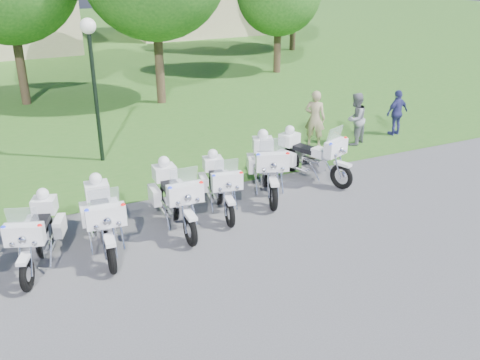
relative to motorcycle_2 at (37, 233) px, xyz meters
name	(u,v)px	position (x,y,z in m)	size (l,w,h in m)	color
ground	(236,245)	(3.88, -1.11, -0.67)	(100.00, 100.00, 0.00)	#4D4D52
grass_lawn	(60,49)	(3.88, 25.89, -0.66)	(100.00, 48.00, 0.01)	#336B22
motorcycle_2	(37,233)	(0.00, 0.00, 0.00)	(1.27, 2.28, 1.59)	black
motorcycle_3	(103,217)	(1.32, 0.04, 0.05)	(0.95, 2.54, 1.71)	black
motorcycle_4	(175,196)	(3.03, 0.39, 0.05)	(0.85, 2.54, 1.71)	black
motorcycle_5	(220,184)	(4.27, 0.71, -0.01)	(1.01, 2.32, 1.57)	black
motorcycle_6	(267,165)	(5.78, 1.11, 0.07)	(1.40, 2.53, 1.77)	black
motorcycle_7	(311,155)	(7.28, 1.39, 0.03)	(1.36, 2.35, 1.66)	black
lamp_post	(91,56)	(2.30, 5.18, 2.48)	(0.44, 0.44, 4.17)	black
building_east	(203,4)	(14.88, 28.89, 1.40)	(11.44, 7.28, 4.10)	tan
bystander_a	(315,119)	(8.80, 3.61, 0.24)	(0.66, 0.43, 1.82)	tan
bystander_b	(355,119)	(10.05, 3.18, 0.18)	(0.83, 0.64, 1.70)	gray
bystander_c	(397,113)	(11.93, 3.39, 0.11)	(0.91, 0.38, 1.55)	navy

